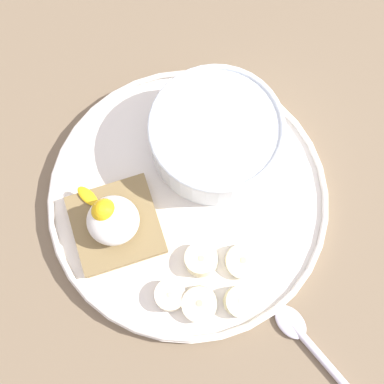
{
  "coord_description": "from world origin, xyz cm",
  "views": [
    {
      "loc": [
        0.4,
        14.08,
        54.65
      ],
      "look_at": [
        0.0,
        0.0,
        5.0
      ],
      "focal_mm": 50.0,
      "sensor_mm": 36.0,
      "label": 1
    }
  ],
  "objects": [
    {
      "name": "spoon",
      "position": [
        -10.74,
        14.07,
        2.4
      ],
      "size": [
        7.81,
        9.28,
        0.8
      ],
      "color": "silver",
      "rests_on": "ground_plane"
    },
    {
      "name": "oatmeal_bowl",
      "position": [
        -2.88,
        -5.47,
        5.71
      ],
      "size": [
        13.11,
        13.11,
        5.35
      ],
      "color": "white",
      "rests_on": "plate"
    },
    {
      "name": "banana_slice_right",
      "position": [
        1.94,
        9.67,
        3.71
      ],
      "size": [
        3.98,
        4.02,
        1.5
      ],
      "color": "beige",
      "rests_on": "plate"
    },
    {
      "name": "banana_slice_inner",
      "position": [
        -4.61,
        10.42,
        3.71
      ],
      "size": [
        4.03,
        3.95,
        1.69
      ],
      "color": "beige",
      "rests_on": "plate"
    },
    {
      "name": "banana_slice_front",
      "position": [
        -0.79,
        10.53,
        3.8
      ],
      "size": [
        4.16,
        4.28,
        1.9
      ],
      "color": "beige",
      "rests_on": "plate"
    },
    {
      "name": "toast_slice",
      "position": [
        7.08,
        2.8,
        3.78
      ],
      "size": [
        10.18,
        10.18,
        1.39
      ],
      "color": "olive",
      "rests_on": "plate"
    },
    {
      "name": "banana_slice_back",
      "position": [
        -5.09,
        6.62,
        3.64
      ],
      "size": [
        3.74,
        3.85,
        1.56
      ],
      "color": "#F5EAB2",
      "rests_on": "plate"
    },
    {
      "name": "ground_plane",
      "position": [
        0.0,
        0.0,
        1.0
      ],
      "size": [
        120.0,
        120.0,
        2.0
      ],
      "primitive_type": "cube",
      "color": "#75624B",
      "rests_on": "ground"
    },
    {
      "name": "banana_slice_left",
      "position": [
        -1.1,
        6.4,
        3.79
      ],
      "size": [
        4.04,
        4.15,
        1.82
      ],
      "color": "#F5E9B9",
      "rests_on": "plate"
    },
    {
      "name": "plate",
      "position": [
        0.0,
        0.0,
        2.8
      ],
      "size": [
        28.23,
        28.23,
        1.6
      ],
      "color": "silver",
      "rests_on": "ground_plane"
    },
    {
      "name": "poached_egg",
      "position": [
        7.23,
        2.65,
        5.97
      ],
      "size": [
        6.54,
        6.42,
        3.54
      ],
      "color": "white",
      "rests_on": "toast_slice"
    }
  ]
}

